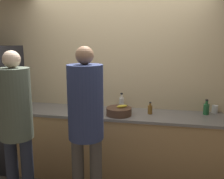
% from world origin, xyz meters
% --- Properties ---
extents(wall_back, '(5.20, 0.06, 2.60)m').
position_xyz_m(wall_back, '(0.00, 0.66, 1.30)').
color(wall_back, '#D6BC8C').
rests_on(wall_back, ground_plane).
extents(counter, '(2.82, 0.64, 0.93)m').
position_xyz_m(counter, '(0.00, 0.36, 0.47)').
color(counter, tan).
rests_on(counter, ground_plane).
extents(person_left, '(0.34, 0.34, 1.78)m').
position_xyz_m(person_left, '(-0.88, -0.57, 1.06)').
color(person_left, '#232838').
rests_on(person_left, ground_plane).
extents(person_center, '(0.36, 0.36, 1.82)m').
position_xyz_m(person_center, '(-0.15, -0.47, 1.10)').
color(person_center, '#4C4742').
rests_on(person_center, ground_plane).
extents(fruit_bowl, '(0.33, 0.33, 0.14)m').
position_xyz_m(fruit_bowl, '(0.07, 0.23, 0.98)').
color(fruit_bowl, '#4C3323').
rests_on(fruit_bowl, counter).
extents(utensil_crock, '(0.11, 0.11, 0.27)m').
position_xyz_m(utensil_crock, '(-0.40, 0.41, 1.01)').
color(utensil_crock, '#3D424C').
rests_on(utensil_crock, counter).
extents(bottle_clear, '(0.07, 0.07, 0.23)m').
position_xyz_m(bottle_clear, '(0.06, 0.53, 1.02)').
color(bottle_clear, silver).
rests_on(bottle_clear, counter).
extents(bottle_green, '(0.07, 0.07, 0.20)m').
position_xyz_m(bottle_green, '(1.18, 0.49, 1.01)').
color(bottle_green, '#236033').
rests_on(bottle_green, counter).
extents(bottle_amber, '(0.06, 0.06, 0.16)m').
position_xyz_m(bottle_amber, '(0.46, 0.37, 0.99)').
color(bottle_amber, brown).
rests_on(bottle_amber, counter).
extents(cup_white, '(0.08, 0.08, 0.10)m').
position_xyz_m(cup_white, '(1.30, 0.58, 0.98)').
color(cup_white, white).
rests_on(cup_white, counter).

